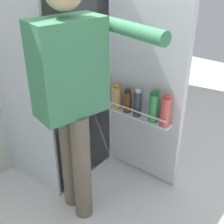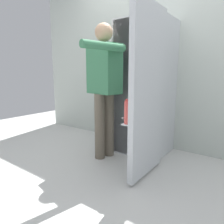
{
  "view_description": "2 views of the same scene",
  "coord_description": "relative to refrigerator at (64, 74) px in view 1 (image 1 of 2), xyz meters",
  "views": [
    {
      "loc": [
        -1.39,
        -1.13,
        1.66
      ],
      "look_at": [
        0.01,
        -0.01,
        0.69
      ],
      "focal_mm": 48.05,
      "sensor_mm": 36.0,
      "label": 1
    },
    {
      "loc": [
        1.22,
        -1.84,
        1.01
      ],
      "look_at": [
        -0.05,
        -0.1,
        0.62
      ],
      "focal_mm": 32.83,
      "sensor_mm": 36.0,
      "label": 2
    }
  ],
  "objects": [
    {
      "name": "kitchen_wall",
      "position": [
        -0.03,
        0.4,
        0.42
      ],
      "size": [
        4.4,
        0.1,
        2.51
      ],
      "primitive_type": "cube",
      "color": "beige",
      "rests_on": "ground_plane"
    },
    {
      "name": "person",
      "position": [
        -0.31,
        -0.42,
        0.11
      ],
      "size": [
        0.53,
        0.77,
        1.58
      ],
      "color": "#665B4C",
      "rests_on": "ground_plane"
    },
    {
      "name": "refrigerator",
      "position": [
        0.0,
        0.0,
        0.0
      ],
      "size": [
        0.68,
        1.2,
        1.67
      ],
      "color": "silver",
      "rests_on": "ground_plane"
    },
    {
      "name": "ground_plane",
      "position": [
        -0.03,
        -0.48,
        -0.83
      ],
      "size": [
        6.97,
        6.97,
        0.0
      ],
      "primitive_type": "plane",
      "color": "silver"
    }
  ]
}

